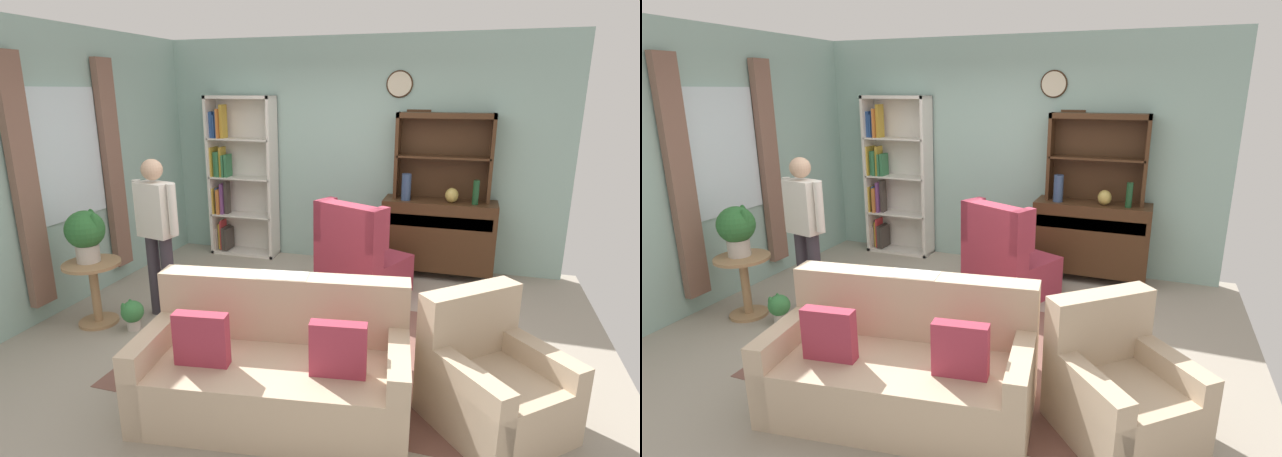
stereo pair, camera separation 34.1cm
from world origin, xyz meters
TOP-DOWN VIEW (x-y plane):
  - ground_plane at (0.00, 0.00)m, footprint 5.40×4.60m
  - wall_back at (0.01, 2.13)m, footprint 5.00×0.09m
  - wall_left at (-2.52, 0.01)m, footprint 0.16×4.20m
  - area_rug at (0.20, -0.30)m, footprint 2.92×2.04m
  - bookshelf at (-1.57, 1.95)m, footprint 0.90×0.30m
  - sideboard at (1.07, 1.86)m, footprint 1.30×0.45m
  - sideboard_hutch at (1.07, 1.97)m, footprint 1.10×0.26m
  - vase_tall at (0.68, 1.78)m, footprint 0.11×0.11m
  - vase_round at (1.20, 1.79)m, footprint 0.15×0.15m
  - bottle_wine at (1.46, 1.77)m, footprint 0.07×0.07m
  - couch_floral at (0.19, -1.15)m, footprint 1.90×1.10m
  - armchair_floral at (1.61, -0.88)m, footprint 1.08×1.08m
  - wingback_chair at (0.30, 1.00)m, footprint 1.04×1.05m
  - plant_stand at (-1.95, -0.41)m, footprint 0.52×0.52m
  - potted_plant_large at (-1.98, -0.39)m, footprint 0.35×0.35m
  - potted_plant_small at (-1.54, -0.43)m, footprint 0.21×0.21m
  - person_reading at (-1.45, -0.06)m, footprint 0.53×0.26m
  - coffee_table at (0.32, -0.42)m, footprint 0.80×0.50m
  - book_stack at (0.32, -0.48)m, footprint 0.16×0.15m

SIDE VIEW (x-z plane):
  - ground_plane at x=0.00m, z-range -0.02..0.00m
  - area_rug at x=0.20m, z-range 0.00..0.01m
  - potted_plant_small at x=-1.54m, z-range 0.02..0.31m
  - armchair_floral at x=1.61m, z-range -0.15..0.73m
  - couch_floral at x=0.19m, z-range -0.14..0.76m
  - coffee_table at x=0.32m, z-range 0.14..0.56m
  - plant_stand at x=-1.95m, z-range 0.07..0.69m
  - wingback_chair at x=0.30m, z-range -0.14..0.91m
  - book_stack at x=0.32m, z-range 0.42..0.48m
  - sideboard at x=1.07m, z-range 0.05..0.97m
  - potted_plant_large at x=-1.98m, z-range 0.66..1.15m
  - person_reading at x=-1.45m, z-range 0.13..1.69m
  - vase_round at x=1.20m, z-range 0.92..1.09m
  - bookshelf at x=-1.57m, z-range -0.02..2.08m
  - bottle_wine at x=1.46m, z-range 0.92..1.20m
  - vase_tall at x=0.68m, z-range 0.92..1.23m
  - wall_left at x=-2.52m, z-range 0.00..2.80m
  - wall_back at x=0.01m, z-range 0.01..2.81m
  - sideboard_hutch at x=1.07m, z-range 1.06..2.06m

